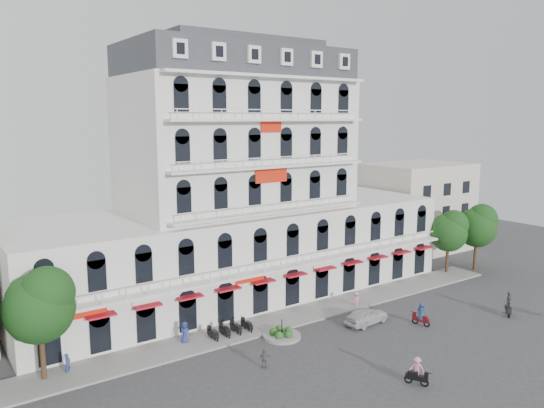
{
  "coord_description": "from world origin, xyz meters",
  "views": [
    {
      "loc": [
        -27.66,
        -28.03,
        18.22
      ],
      "look_at": [
        -1.22,
        10.0,
        10.65
      ],
      "focal_mm": 35.0,
      "sensor_mm": 36.0,
      "label": 1
    }
  ],
  "objects_px": {
    "rider_northeast": "(509,303)",
    "rider_east": "(421,314)",
    "parked_car": "(366,316)",
    "rider_center": "(417,370)"
  },
  "relations": [
    {
      "from": "rider_northeast",
      "to": "rider_center",
      "type": "height_order",
      "value": "rider_northeast"
    },
    {
      "from": "rider_east",
      "to": "rider_center",
      "type": "xyz_separation_m",
      "value": [
        -8.73,
        -6.86,
        0.02
      ]
    },
    {
      "from": "rider_east",
      "to": "parked_car",
      "type": "bearing_deg",
      "value": 35.93
    },
    {
      "from": "rider_northeast",
      "to": "rider_east",
      "type": "bearing_deg",
      "value": -61.0
    },
    {
      "from": "rider_east",
      "to": "rider_center",
      "type": "distance_m",
      "value": 11.1
    },
    {
      "from": "rider_northeast",
      "to": "rider_center",
      "type": "xyz_separation_m",
      "value": [
        -17.28,
        -3.79,
        -0.11
      ]
    },
    {
      "from": "parked_car",
      "to": "rider_east",
      "type": "xyz_separation_m",
      "value": [
        3.73,
        -3.03,
        0.29
      ]
    },
    {
      "from": "rider_center",
      "to": "parked_car",
      "type": "bearing_deg",
      "value": 124.26
    },
    {
      "from": "parked_car",
      "to": "rider_center",
      "type": "bearing_deg",
      "value": 148.48
    },
    {
      "from": "rider_northeast",
      "to": "parked_car",
      "type": "bearing_deg",
      "value": -67.66
    }
  ]
}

